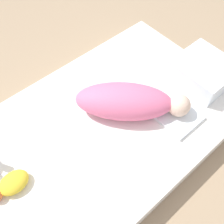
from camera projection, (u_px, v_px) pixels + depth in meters
name	position (u px, v px, depth m)	size (l,w,h in m)	color
ground_plane	(101.00, 137.00, 1.43)	(12.00, 12.00, 0.00)	#9E8466
bed_mattress	(101.00, 131.00, 1.38)	(1.48, 0.91, 0.13)	white
burp_cloth	(179.00, 117.00, 1.34)	(0.20, 0.18, 0.02)	white
swaddled_baby	(128.00, 102.00, 1.31)	(0.50, 0.50, 0.16)	pink
pillow	(203.00, 71.00, 1.45)	(0.28, 0.30, 0.12)	white
turtle_plush	(11.00, 185.00, 1.12)	(0.18, 0.10, 0.06)	yellow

